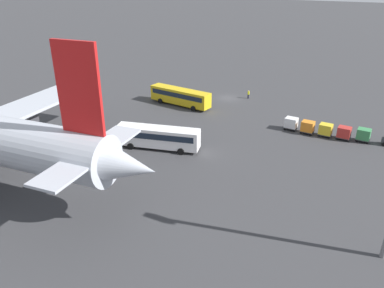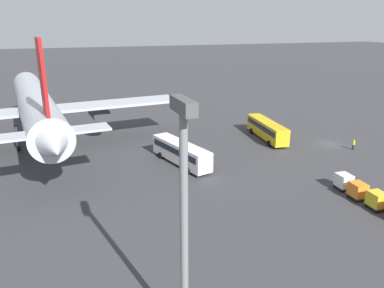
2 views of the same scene
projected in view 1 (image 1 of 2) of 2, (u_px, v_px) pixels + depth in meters
The scene contains 9 objects.
ground_plane at pixel (228, 98), 77.67m from camera, with size 600.00×600.00×0.00m, color #38383A.
shuttle_bus_near at pixel (180, 96), 72.68m from camera, with size 13.02×4.06×3.27m.
shuttle_bus_far at pixel (158, 136), 54.86m from camera, with size 12.61×5.50×3.27m.
worker_person at pixel (248, 94), 77.11m from camera, with size 0.38×0.38×1.74m.
cargo_cart_green at pixel (364, 134), 57.39m from camera, with size 2.10×1.81×2.06m.
cargo_cart_red at pixel (344, 132), 58.08m from camera, with size 2.10×1.81×2.06m.
cargo_cart_yellow at pixel (326, 129), 59.18m from camera, with size 2.10×1.81×2.06m.
cargo_cart_orange at pixel (308, 127), 60.25m from camera, with size 2.10×1.81×2.06m.
cargo_cart_white at pixel (291, 123), 61.71m from camera, with size 2.10×1.81×2.06m.
Camera 1 is at (-27.85, 69.51, 23.95)m, focal length 35.00 mm.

